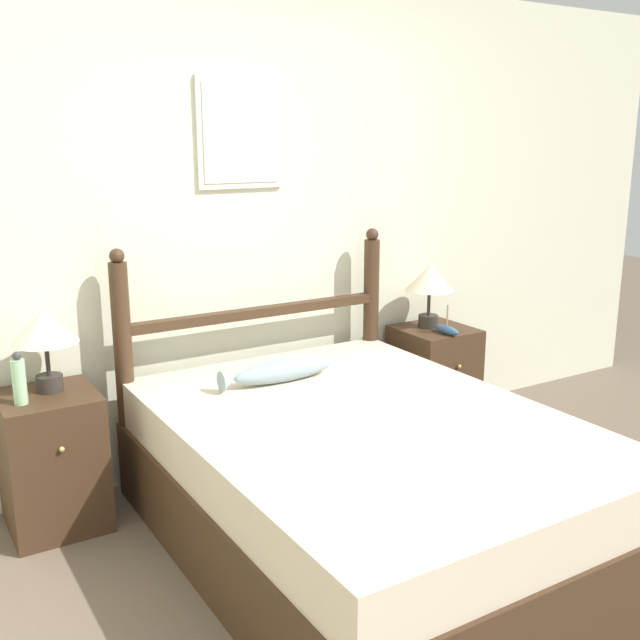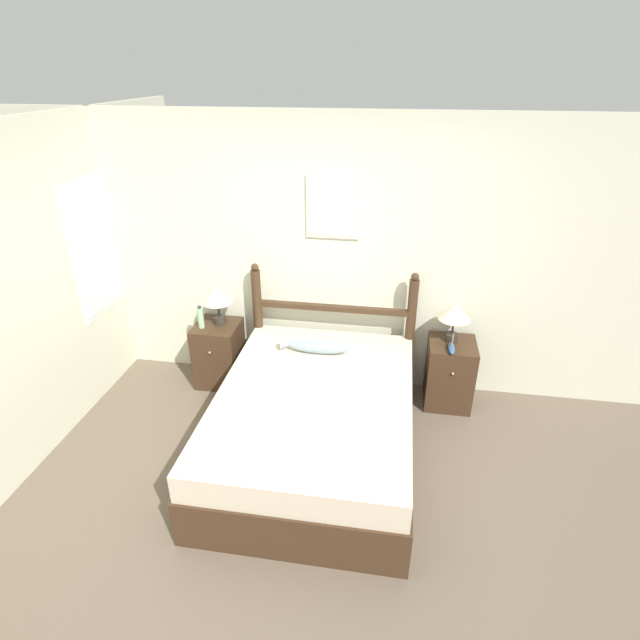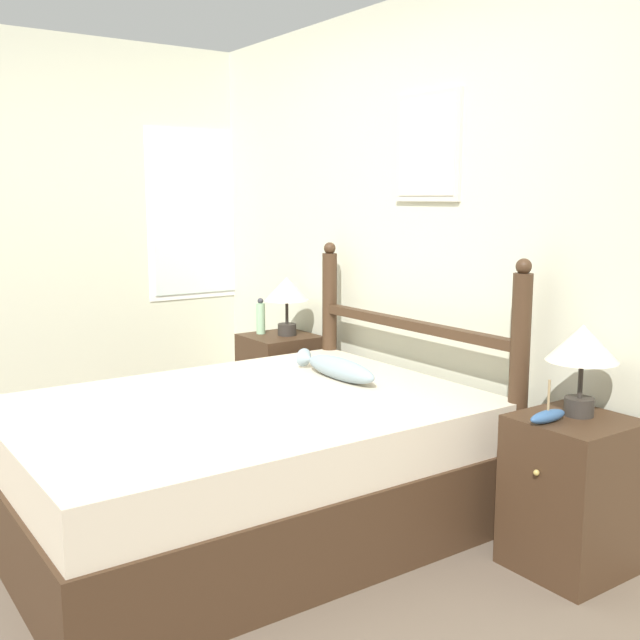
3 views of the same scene
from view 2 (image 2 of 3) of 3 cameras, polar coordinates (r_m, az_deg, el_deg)
name	(u,v)px [view 2 (image 2 of 3)]	position (r m, az deg, el deg)	size (l,w,h in m)	color
ground_plane	(293,504)	(3.89, -3.09, -20.23)	(16.00, 16.00, 0.00)	brown
wall_back	(329,258)	(4.62, 1.00, 7.10)	(6.40, 0.08, 2.55)	beige
bed	(315,423)	(4.09, -0.61, -11.74)	(1.54, 2.09, 0.60)	#3D2819
headboard	(332,326)	(4.72, 1.43, -0.70)	(1.54, 0.09, 1.24)	#3D2819
nightstand_left	(219,353)	(5.04, -11.46, -3.75)	(0.42, 0.45, 0.64)	#3D2819
nightstand_right	(449,373)	(4.79, 14.55, -5.90)	(0.42, 0.45, 0.64)	#3D2819
table_lamp_left	(217,297)	(4.80, -11.65, 2.58)	(0.29, 0.29, 0.37)	#2D2823
table_lamp_right	(455,313)	(4.54, 15.15, 0.73)	(0.29, 0.29, 0.37)	#2D2823
bottle	(201,317)	(4.83, -13.49, 0.31)	(0.06, 0.06, 0.23)	#99C699
model_boat	(452,348)	(4.50, 14.81, -3.13)	(0.06, 0.20, 0.17)	#335684
fish_pillow	(315,347)	(4.39, -0.56, -3.11)	(0.60, 0.12, 0.11)	#8499A3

